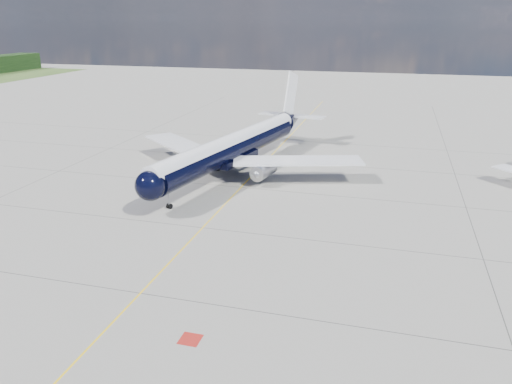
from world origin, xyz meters
TOP-DOWN VIEW (x-y plane):
  - ground at (0.00, 30.00)m, footprint 320.00×320.00m
  - taxiway_centerline at (0.00, 25.00)m, footprint 0.16×160.00m
  - red_marking at (6.80, -10.00)m, footprint 1.60×1.60m
  - main_airliner at (-2.80, 31.61)m, footprint 38.39×47.32m

SIDE VIEW (x-z plane):
  - ground at x=0.00m, z-range 0.00..0.00m
  - taxiway_centerline at x=0.00m, z-range 0.00..0.01m
  - red_marking at x=6.80m, z-range 0.00..0.01m
  - main_airliner at x=-2.80m, z-range -2.61..11.16m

